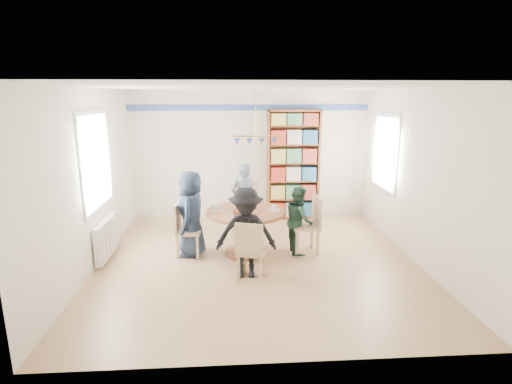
{
  "coord_description": "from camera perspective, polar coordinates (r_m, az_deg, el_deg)",
  "views": [
    {
      "loc": [
        -0.42,
        -5.92,
        2.56
      ],
      "look_at": [
        0.0,
        0.4,
        1.05
      ],
      "focal_mm": 28.0,
      "sensor_mm": 36.0,
      "label": 1
    }
  ],
  "objects": [
    {
      "name": "chair_left",
      "position": [
        6.63,
        -10.23,
        -4.99
      ],
      "size": [
        0.43,
        0.43,
        0.89
      ],
      "color": "#D5B283",
      "rests_on": "ground"
    },
    {
      "name": "tableware",
      "position": [
        6.54,
        -1.7,
        -2.08
      ],
      "size": [
        1.12,
        1.12,
        0.29
      ],
      "color": "white",
      "rests_on": "dining_table"
    },
    {
      "name": "person_left",
      "position": [
        6.61,
        -9.24,
        -3.07
      ],
      "size": [
        0.54,
        0.74,
        1.41
      ],
      "primitive_type": "imported",
      "rotation": [
        0.0,
        0.0,
        -1.7
      ],
      "color": "#1B283D",
      "rests_on": "ground"
    },
    {
      "name": "person_near",
      "position": [
        5.74,
        -1.43,
        -5.88
      ],
      "size": [
        0.88,
        0.54,
        1.33
      ],
      "primitive_type": "imported",
      "rotation": [
        0.0,
        0.0,
        -0.05
      ],
      "color": "black",
      "rests_on": "ground"
    },
    {
      "name": "person_far",
      "position": [
        7.41,
        -1.79,
        -1.16
      ],
      "size": [
        0.59,
        0.49,
        1.39
      ],
      "primitive_type": "imported",
      "rotation": [
        0.0,
        0.0,
        3.5
      ],
      "color": "gray",
      "rests_on": "ground"
    },
    {
      "name": "person_right",
      "position": [
        6.7,
        6.15,
        -3.97
      ],
      "size": [
        0.46,
        0.57,
        1.14
      ],
      "primitive_type": "imported",
      "rotation": [
        0.0,
        0.0,
        1.62
      ],
      "color": "#1B3628",
      "rests_on": "ground"
    },
    {
      "name": "radiator",
      "position": [
        6.9,
        -20.52,
        -6.16
      ],
      "size": [
        0.12,
        1.0,
        0.6
      ],
      "color": "silver",
      "rests_on": "ground"
    },
    {
      "name": "chair_far",
      "position": [
        7.62,
        -1.53,
        -1.84
      ],
      "size": [
        0.55,
        0.55,
        1.01
      ],
      "color": "#D5B283",
      "rests_on": "ground"
    },
    {
      "name": "bookshelf",
      "position": [
        8.49,
        5.3,
        3.72
      ],
      "size": [
        1.1,
        0.33,
        2.31
      ],
      "color": "brown",
      "rests_on": "ground"
    },
    {
      "name": "dining_table",
      "position": [
        6.59,
        -1.47,
        -4.29
      ],
      "size": [
        1.3,
        1.3,
        0.75
      ],
      "color": "brown",
      "rests_on": "ground"
    },
    {
      "name": "room_shell",
      "position": [
        6.85,
        -2.44,
        5.75
      ],
      "size": [
        5.0,
        5.0,
        5.0
      ],
      "color": "white",
      "rests_on": "ground"
    },
    {
      "name": "ground",
      "position": [
        6.47,
        0.24,
        -9.92
      ],
      "size": [
        5.0,
        5.0,
        0.0
      ],
      "primitive_type": "plane",
      "color": "tan"
    },
    {
      "name": "chair_near",
      "position": [
        5.66,
        -0.76,
        -8.09
      ],
      "size": [
        0.49,
        0.49,
        0.89
      ],
      "color": "#D5B283",
      "rests_on": "ground"
    },
    {
      "name": "chair_right",
      "position": [
        6.72,
        7.71,
        -4.25
      ],
      "size": [
        0.46,
        0.46,
        0.97
      ],
      "color": "#D5B283",
      "rests_on": "ground"
    }
  ]
}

